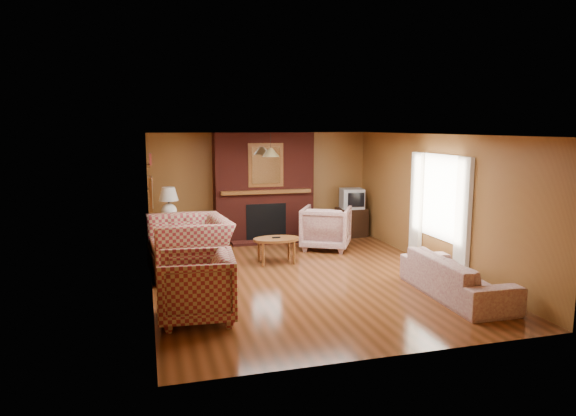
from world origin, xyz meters
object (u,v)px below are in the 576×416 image
object	(u,v)px
table_lamp	(169,201)
crt_tv	(352,198)
fireplace	(264,188)
plaid_loveseat	(189,246)
floral_sofa	(456,277)
side_table	(170,235)
plaid_armchair	(196,287)
coffee_table	(276,241)
floral_armchair	(326,228)
tv_stand	(351,222)

from	to	relation	value
table_lamp	crt_tv	size ratio (longest dim) A/B	1.17
fireplace	plaid_loveseat	xyz separation A→B (m)	(-1.85, -2.28, -0.70)
floral_sofa	table_lamp	xyz separation A→B (m)	(-4.00, 4.09, 0.73)
side_table	floral_sofa	bearing A→B (deg)	-45.65
plaid_armchair	table_lamp	distance (m)	4.06
coffee_table	side_table	bearing A→B (deg)	140.70
floral_sofa	side_table	bearing A→B (deg)	45.87
plaid_armchair	floral_sofa	distance (m)	3.85
plaid_armchair	coffee_table	world-z (taller)	plaid_armchair
floral_armchair	tv_stand	world-z (taller)	floral_armchair
plaid_loveseat	crt_tv	distance (m)	4.44
coffee_table	table_lamp	xyz separation A→B (m)	(-1.87, 1.53, 0.61)
coffee_table	tv_stand	world-z (taller)	tv_stand
table_lamp	plaid_armchair	bearing A→B (deg)	-87.86
floral_sofa	crt_tv	xyz separation A→B (m)	(0.15, 4.44, 0.58)
table_lamp	floral_sofa	bearing A→B (deg)	-45.65
plaid_armchair	floral_armchair	world-z (taller)	plaid_armchair
plaid_loveseat	coffee_table	distance (m)	1.63
floral_armchair	table_lamp	distance (m)	3.28
fireplace	floral_sofa	xyz separation A→B (m)	(1.90, -4.63, -0.88)
floral_armchair	coffee_table	size ratio (longest dim) A/B	1.12
plaid_loveseat	floral_armchair	bearing A→B (deg)	104.64
crt_tv	plaid_loveseat	bearing A→B (deg)	-151.77
coffee_table	tv_stand	size ratio (longest dim) A/B	1.33
coffee_table	crt_tv	size ratio (longest dim) A/B	1.57
table_lamp	side_table	bearing A→B (deg)	0.00
plaid_loveseat	table_lamp	distance (m)	1.85
floral_sofa	tv_stand	size ratio (longest dim) A/B	3.18
fireplace	plaid_loveseat	size ratio (longest dim) A/B	1.61
coffee_table	table_lamp	world-z (taller)	table_lamp
plaid_armchair	crt_tv	bearing A→B (deg)	142.22
coffee_table	plaid_armchair	bearing A→B (deg)	-124.54
plaid_loveseat	tv_stand	distance (m)	4.43
floral_sofa	floral_armchair	size ratio (longest dim) A/B	2.13
floral_armchair	crt_tv	size ratio (longest dim) A/B	1.77
plaid_armchair	tv_stand	size ratio (longest dim) A/B	1.51
floral_armchair	crt_tv	xyz separation A→B (m)	(1.00, 1.02, 0.44)
floral_armchair	floral_sofa	bearing A→B (deg)	133.01
coffee_table	side_table	size ratio (longest dim) A/B	1.30
side_table	table_lamp	world-z (taller)	table_lamp
plaid_armchair	table_lamp	xyz separation A→B (m)	(-0.15, 4.02, 0.58)
fireplace	crt_tv	xyz separation A→B (m)	(2.05, -0.19, -0.30)
plaid_loveseat	floral_armchair	size ratio (longest dim) A/B	1.52
side_table	tv_stand	distance (m)	4.16
plaid_loveseat	floral_sofa	xyz separation A→B (m)	(3.75, -2.34, -0.18)
floral_sofa	table_lamp	world-z (taller)	table_lamp
fireplace	crt_tv	size ratio (longest dim) A/B	4.33
side_table	tv_stand	size ratio (longest dim) A/B	1.02
tv_stand	floral_armchair	bearing A→B (deg)	-139.54
side_table	table_lamp	size ratio (longest dim) A/B	1.04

